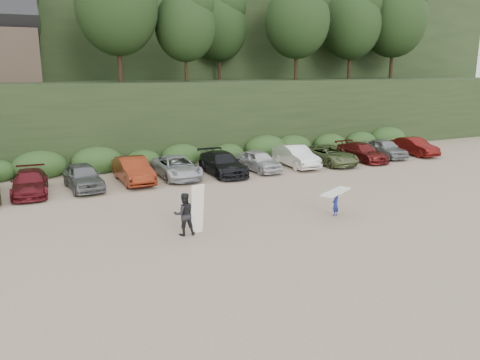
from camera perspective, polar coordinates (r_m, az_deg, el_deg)
ground at (r=22.30m, az=2.62°, el=-4.95°), size 120.00×120.00×0.00m
hillside_backdrop at (r=55.62m, az=-15.91°, el=17.27°), size 90.00×41.50×28.00m
parked_cars at (r=30.88m, az=-6.41°, el=1.61°), size 39.80×6.09×1.63m
child_surfer at (r=23.20m, az=11.60°, el=-2.27°), size 2.13×1.50×1.26m
adult_surfer at (r=20.28m, az=-6.67°, el=-4.09°), size 1.39×0.83×2.21m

